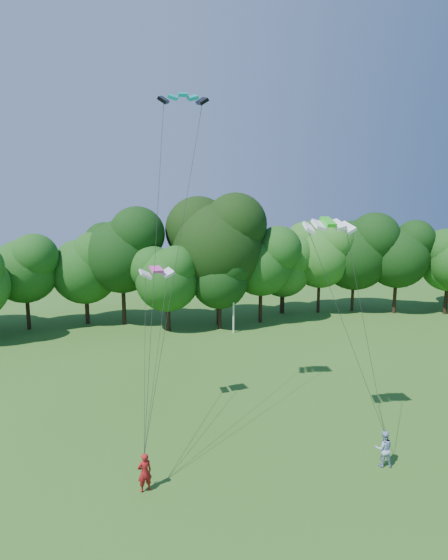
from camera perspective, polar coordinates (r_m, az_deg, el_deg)
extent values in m
cylinder|color=silver|center=(46.14, 1.26, -2.51)|extent=(0.18, 0.18, 7.37)
cube|color=silver|center=(45.55, 1.28, 1.80)|extent=(1.43, 0.50, 0.08)
imported|color=#A41518|center=(22.66, -10.33, -23.48)|extent=(0.80, 0.64, 1.90)
imported|color=#9BB1D7|center=(25.45, 20.13, -19.96)|extent=(1.08, 0.93, 1.93)
cube|color=#059B9C|center=(26.05, -5.40, 22.98)|extent=(2.73, 1.40, 0.52)
cube|color=#27D31F|center=(23.71, 13.44, 7.41)|extent=(2.67, 1.30, 0.53)
cube|color=#E840A9|center=(26.69, -8.83, 1.38)|extent=(2.21, 1.40, 0.34)
cylinder|color=black|center=(49.63, -0.74, -2.70)|extent=(0.52, 0.52, 5.59)
ellipsoid|color=black|center=(48.63, -0.76, 5.82)|extent=(11.18, 11.18, 12.20)
cylinder|color=#331F14|center=(61.47, 26.98, -2.35)|extent=(0.43, 0.43, 3.55)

